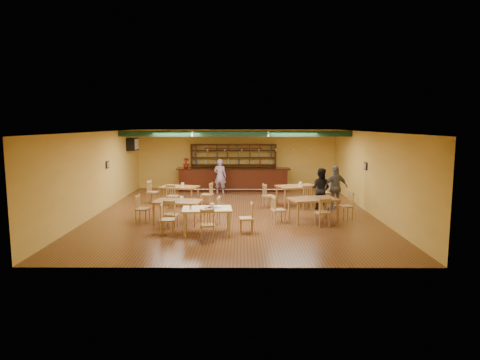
{
  "coord_description": "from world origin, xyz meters",
  "views": [
    {
      "loc": [
        0.29,
        -15.24,
        3.28
      ],
      "look_at": [
        0.22,
        0.6,
        1.15
      ],
      "focal_mm": 31.27,
      "sensor_mm": 36.0,
      "label": 1
    }
  ],
  "objects_px": {
    "dining_table_c": "(178,212)",
    "patron_right_a": "(321,189)",
    "dining_table_a": "(180,195)",
    "patron_bar": "(220,176)",
    "near_table": "(207,221)",
    "bar_counter": "(233,179)",
    "dining_table_d": "(313,210)",
    "dining_table_b": "(297,195)"
  },
  "relations": [
    {
      "from": "dining_table_b",
      "to": "dining_table_d",
      "type": "height_order",
      "value": "dining_table_b"
    },
    {
      "from": "dining_table_d",
      "to": "patron_bar",
      "type": "bearing_deg",
      "value": 106.23
    },
    {
      "from": "dining_table_c",
      "to": "dining_table_d",
      "type": "bearing_deg",
      "value": 12.31
    },
    {
      "from": "bar_counter",
      "to": "dining_table_d",
      "type": "xyz_separation_m",
      "value": [
        2.83,
        -6.5,
        -0.17
      ]
    },
    {
      "from": "patron_bar",
      "to": "patron_right_a",
      "type": "height_order",
      "value": "patron_bar"
    },
    {
      "from": "dining_table_c",
      "to": "dining_table_a",
      "type": "bearing_deg",
      "value": 105.39
    },
    {
      "from": "bar_counter",
      "to": "patron_right_a",
      "type": "distance_m",
      "value": 5.65
    },
    {
      "from": "bar_counter",
      "to": "dining_table_c",
      "type": "height_order",
      "value": "bar_counter"
    },
    {
      "from": "patron_bar",
      "to": "bar_counter",
      "type": "bearing_deg",
      "value": -113.14
    },
    {
      "from": "dining_table_a",
      "to": "dining_table_b",
      "type": "distance_m",
      "value": 4.8
    },
    {
      "from": "dining_table_c",
      "to": "patron_right_a",
      "type": "height_order",
      "value": "patron_right_a"
    },
    {
      "from": "dining_table_b",
      "to": "patron_bar",
      "type": "xyz_separation_m",
      "value": [
        -3.27,
        2.83,
        0.43
      ]
    },
    {
      "from": "dining_table_a",
      "to": "near_table",
      "type": "relative_size",
      "value": 1.02
    },
    {
      "from": "patron_bar",
      "to": "patron_right_a",
      "type": "bearing_deg",
      "value": 151.51
    },
    {
      "from": "bar_counter",
      "to": "patron_bar",
      "type": "bearing_deg",
      "value": -126.4
    },
    {
      "from": "patron_bar",
      "to": "patron_right_a",
      "type": "xyz_separation_m",
      "value": [
        4.07,
        -3.63,
        -0.03
      ]
    },
    {
      "from": "near_table",
      "to": "patron_right_a",
      "type": "bearing_deg",
      "value": 37.38
    },
    {
      "from": "dining_table_a",
      "to": "dining_table_c",
      "type": "xyz_separation_m",
      "value": [
        0.43,
        -3.35,
        0.01
      ]
    },
    {
      "from": "dining_table_a",
      "to": "dining_table_d",
      "type": "distance_m",
      "value": 5.81
    },
    {
      "from": "patron_right_a",
      "to": "near_table",
      "type": "bearing_deg",
      "value": 73.38
    },
    {
      "from": "dining_table_c",
      "to": "patron_right_a",
      "type": "distance_m",
      "value": 5.7
    },
    {
      "from": "dining_table_b",
      "to": "dining_table_d",
      "type": "xyz_separation_m",
      "value": [
        0.17,
        -2.84,
        -0.0
      ]
    },
    {
      "from": "patron_bar",
      "to": "dining_table_c",
      "type": "bearing_deg",
      "value": 92.93
    },
    {
      "from": "dining_table_a",
      "to": "patron_bar",
      "type": "distance_m",
      "value": 3.11
    },
    {
      "from": "near_table",
      "to": "bar_counter",
      "type": "bearing_deg",
      "value": 80.78
    },
    {
      "from": "dining_table_c",
      "to": "patron_right_a",
      "type": "xyz_separation_m",
      "value": [
        5.17,
        2.38,
        0.42
      ]
    },
    {
      "from": "dining_table_a",
      "to": "dining_table_c",
      "type": "relative_size",
      "value": 0.97
    },
    {
      "from": "dining_table_a",
      "to": "patron_bar",
      "type": "bearing_deg",
      "value": 74.69
    },
    {
      "from": "dining_table_c",
      "to": "patron_bar",
      "type": "height_order",
      "value": "patron_bar"
    },
    {
      "from": "bar_counter",
      "to": "dining_table_b",
      "type": "xyz_separation_m",
      "value": [
        2.66,
        -3.66,
        -0.17
      ]
    },
    {
      "from": "dining_table_b",
      "to": "dining_table_d",
      "type": "relative_size",
      "value": 1.01
    },
    {
      "from": "dining_table_b",
      "to": "dining_table_a",
      "type": "bearing_deg",
      "value": 158.89
    },
    {
      "from": "bar_counter",
      "to": "dining_table_a",
      "type": "relative_size",
      "value": 3.71
    },
    {
      "from": "bar_counter",
      "to": "dining_table_a",
      "type": "height_order",
      "value": "bar_counter"
    },
    {
      "from": "bar_counter",
      "to": "dining_table_a",
      "type": "bearing_deg",
      "value": -121.45
    },
    {
      "from": "bar_counter",
      "to": "near_table",
      "type": "height_order",
      "value": "bar_counter"
    },
    {
      "from": "dining_table_b",
      "to": "patron_bar",
      "type": "relative_size",
      "value": 0.96
    },
    {
      "from": "dining_table_a",
      "to": "patron_bar",
      "type": "height_order",
      "value": "patron_bar"
    },
    {
      "from": "dining_table_b",
      "to": "dining_table_c",
      "type": "distance_m",
      "value": 5.4
    },
    {
      "from": "bar_counter",
      "to": "dining_table_c",
      "type": "distance_m",
      "value": 7.05
    },
    {
      "from": "bar_counter",
      "to": "patron_bar",
      "type": "relative_size",
      "value": 3.35
    },
    {
      "from": "dining_table_a",
      "to": "patron_right_a",
      "type": "height_order",
      "value": "patron_right_a"
    }
  ]
}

